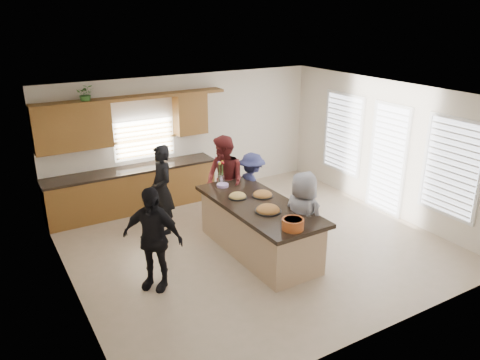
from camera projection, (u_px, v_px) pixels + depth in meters
floor at (255, 244)px, 8.78m from camera, size 6.50×6.50×0.00m
room_shell at (256, 147)px, 8.12m from camera, size 6.52×6.02×2.81m
back_cabinetry at (129, 170)px, 9.97m from camera, size 4.08×0.66×2.46m
right_wall_glazing at (390, 152)px, 9.74m from camera, size 0.06×4.00×2.25m
island at (259, 229)px, 8.36m from camera, size 1.19×2.72×0.95m
platter_front at (268, 210)px, 7.85m from camera, size 0.44×0.44×0.18m
platter_mid at (263, 195)px, 8.48m from camera, size 0.39×0.39×0.16m
platter_back at (238, 196)px, 8.42m from camera, size 0.34×0.34×0.14m
salad_bowl at (293, 224)px, 7.20m from camera, size 0.34×0.34×0.17m
clear_cup at (309, 213)px, 7.66m from camera, size 0.09×0.09×0.11m
plate_stack at (223, 185)px, 8.95m from camera, size 0.23×0.23×0.05m
flower_vase at (221, 172)px, 9.08m from camera, size 0.14×0.14×0.44m
potted_plant at (86, 94)px, 9.13m from camera, size 0.40×0.37×0.37m
woman_left_back at (162, 190)px, 9.00m from camera, size 0.43×0.65×1.76m
woman_left_mid at (225, 181)px, 9.33m from camera, size 0.84×1.00×1.83m
woman_left_front at (152, 238)px, 7.17m from camera, size 0.98×1.00×1.69m
woman_right_back at (252, 188)px, 9.51m from camera, size 0.57×0.96×1.46m
woman_right_front at (303, 218)px, 7.94m from camera, size 0.73×0.92×1.63m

